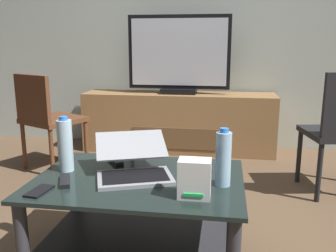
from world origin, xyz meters
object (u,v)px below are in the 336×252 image
(side_chair, at_px, (46,116))
(laptop, at_px, (133,164))
(water_bottle_near, at_px, (223,159))
(media_cabinet, at_px, (179,122))
(water_bottle_far, at_px, (65,145))
(cell_phone, at_px, (39,191))
(tv_remote, at_px, (65,181))
(television, at_px, (179,56))
(router_box, at_px, (195,179))
(coffee_table, at_px, (139,205))
(soundbar_remote, at_px, (115,160))

(side_chair, height_order, laptop, side_chair)
(side_chair, relative_size, water_bottle_near, 3.10)
(media_cabinet, relative_size, water_bottle_far, 6.77)
(water_bottle_far, bearing_deg, media_cabinet, 80.49)
(side_chair, xyz_separation_m, water_bottle_near, (1.52, -1.29, 0.10))
(water_bottle_near, bearing_deg, cell_phone, -165.38)
(media_cabinet, relative_size, tv_remote, 12.08)
(cell_phone, bearing_deg, side_chair, 122.67)
(television, height_order, side_chair, television)
(laptop, xyz_separation_m, water_bottle_far, (-0.36, 0.01, 0.08))
(router_box, distance_m, tv_remote, 0.63)
(router_box, bearing_deg, side_chair, 134.19)
(media_cabinet, relative_size, water_bottle_near, 7.11)
(coffee_table, height_order, tv_remote, tv_remote)
(water_bottle_near, height_order, water_bottle_far, water_bottle_far)
(media_cabinet, bearing_deg, water_bottle_far, -99.51)
(side_chair, height_order, soundbar_remote, side_chair)
(soundbar_remote, bearing_deg, water_bottle_near, -58.08)
(router_box, bearing_deg, laptop, 145.38)
(cell_phone, distance_m, soundbar_remote, 0.50)
(water_bottle_far, bearing_deg, cell_phone, -90.30)
(media_cabinet, height_order, television, television)
(water_bottle_near, bearing_deg, tv_remote, -173.36)
(tv_remote, bearing_deg, soundbar_remote, 43.37)
(laptop, xyz_separation_m, router_box, (0.32, -0.22, 0.03))
(water_bottle_far, distance_m, tv_remote, 0.22)
(coffee_table, height_order, cell_phone, cell_phone)
(router_box, bearing_deg, tv_remote, 173.51)
(water_bottle_near, distance_m, water_bottle_far, 0.80)
(media_cabinet, relative_size, television, 1.91)
(water_bottle_far, xyz_separation_m, cell_phone, (-0.00, -0.29, -0.13))
(router_box, bearing_deg, soundbar_remote, 139.49)
(television, bearing_deg, water_bottle_near, -77.15)
(soundbar_remote, bearing_deg, side_chair, 96.56)
(television, bearing_deg, soundbar_remote, -94.00)
(television, distance_m, tv_remote, 2.20)
(coffee_table, relative_size, tv_remote, 6.32)
(water_bottle_far, bearing_deg, soundbar_remote, 39.46)
(media_cabinet, relative_size, soundbar_remote, 12.08)
(media_cabinet, bearing_deg, side_chair, -143.58)
(laptop, distance_m, soundbar_remote, 0.24)
(coffee_table, relative_size, cell_phone, 7.22)
(media_cabinet, distance_m, television, 0.67)
(side_chair, bearing_deg, coffee_table, -48.37)
(side_chair, bearing_deg, cell_phone, -64.28)
(tv_remote, height_order, soundbar_remote, same)
(water_bottle_near, relative_size, tv_remote, 1.70)
(laptop, bearing_deg, water_bottle_far, 178.31)
(side_chair, bearing_deg, television, 35.65)
(tv_remote, bearing_deg, media_cabinet, 59.55)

